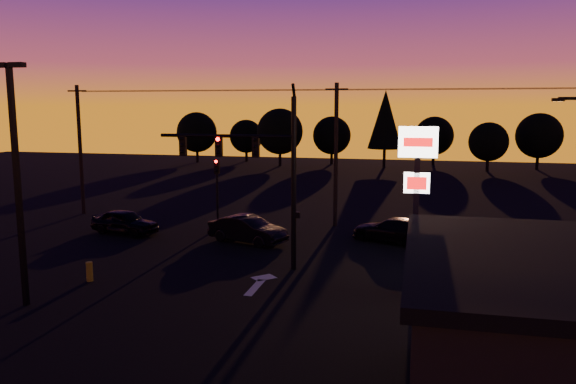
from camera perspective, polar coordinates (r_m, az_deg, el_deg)
name	(u,v)px	position (r m, az deg, el deg)	size (l,w,h in m)	color
ground	(236,294)	(23.29, -5.26, -10.31)	(120.00, 120.00, 0.00)	black
lane_arrow	(259,283)	(24.66, -2.92, -9.17)	(1.20, 3.10, 0.01)	beige
traffic_signal_mast	(260,164)	(26.00, -2.86, 2.88)	(6.79, 0.52, 8.58)	black
secondary_signal	(217,183)	(34.84, -7.23, 0.89)	(0.30, 0.31, 4.35)	black
parking_lot_light	(16,169)	(23.13, -25.87, 2.11)	(1.25, 0.30, 9.14)	black
pylon_sign	(417,175)	(22.53, 12.97, 1.71)	(1.50, 0.28, 6.80)	black
utility_pole_0	(80,149)	(41.88, -20.36, 4.11)	(1.40, 0.26, 9.00)	black
utility_pole_1	(336,154)	(35.36, 4.89, 3.86)	(1.40, 0.26, 9.00)	black
power_wires	(337,90)	(35.24, 4.97, 10.31)	(36.00, 1.22, 0.07)	black
bollard	(89,272)	(26.20, -19.52, -7.63)	(0.29, 0.29, 0.86)	#A39F14
tree_0	(197,132)	(76.66, -9.25, 6.01)	(5.36, 5.36, 6.74)	black
tree_1	(246,136)	(77.48, -4.26, 5.66)	(4.54, 4.54, 5.71)	black
tree_2	(280,132)	(71.01, -0.82, 6.17)	(5.77, 5.78, 7.26)	black
tree_3	(332,135)	(73.80, 4.48, 5.75)	(4.95, 4.95, 6.22)	black
tree_4	(385,119)	(70.01, 9.85, 7.27)	(4.18, 4.18, 9.50)	black
tree_5	(434,136)	(75.00, 14.62, 5.54)	(4.95, 4.95, 6.22)	black
tree_6	(489,142)	(69.47, 19.71, 4.82)	(4.54, 4.54, 5.71)	black
tree_7	(539,136)	(73.31, 24.14, 5.24)	(5.36, 5.36, 6.74)	black
car_left	(125,222)	(35.00, -16.26, -2.92)	(1.70, 4.22, 1.44)	black
car_mid	(248,229)	(31.52, -4.13, -3.80)	(1.58, 4.54, 1.50)	black
car_right	(394,230)	(32.07, 10.68, -3.81)	(1.95, 4.80, 1.39)	black
suv_parked	(552,321)	(20.50, 25.25, -11.76)	(2.32, 5.04, 1.40)	black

